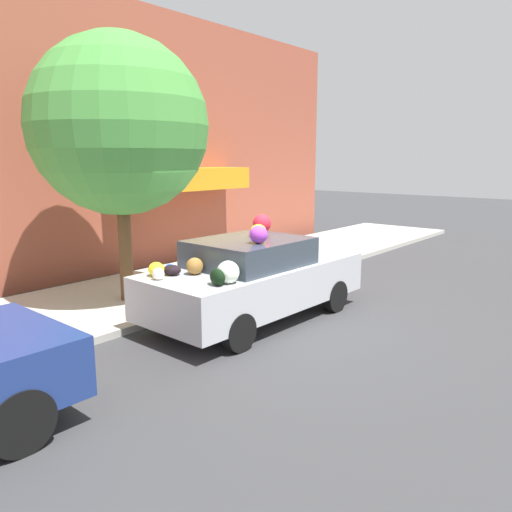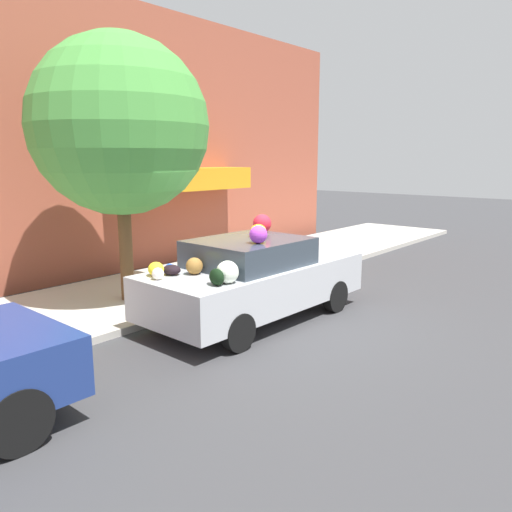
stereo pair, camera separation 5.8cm
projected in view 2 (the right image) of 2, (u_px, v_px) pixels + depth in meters
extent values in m
plane|color=#38383A|center=(259.00, 320.00, 8.48)|extent=(60.00, 60.00, 0.00)
cube|color=#B2ADA3|center=(158.00, 290.00, 10.18)|extent=(24.00, 3.20, 0.12)
cube|color=#9E4C38|center=(88.00, 139.00, 11.02)|extent=(18.00, 0.30, 6.25)
cube|color=orange|center=(183.00, 179.00, 12.49)|extent=(4.15, 0.90, 0.55)
cylinder|color=brown|center=(126.00, 245.00, 9.11)|extent=(0.24, 0.24, 2.04)
sphere|color=#47933D|center=(120.00, 126.00, 8.70)|extent=(3.12, 3.12, 3.12)
cylinder|color=#B2B2B7|center=(250.00, 270.00, 10.49)|extent=(0.20, 0.20, 0.55)
sphere|color=#B2B2B7|center=(250.00, 254.00, 10.43)|extent=(0.18, 0.18, 0.18)
cube|color=#B7BABF|center=(256.00, 283.00, 8.40)|extent=(4.08, 1.80, 0.68)
cube|color=#333D47|center=(249.00, 252.00, 8.18)|extent=(1.86, 1.54, 0.44)
cylinder|color=black|center=(269.00, 282.00, 9.89)|extent=(0.57, 0.19, 0.57)
cylinder|color=black|center=(335.00, 296.00, 8.88)|extent=(0.57, 0.19, 0.57)
cylinder|color=black|center=(169.00, 310.00, 8.06)|extent=(0.57, 0.19, 0.57)
cylinder|color=black|center=(238.00, 332.00, 7.04)|extent=(0.57, 0.19, 0.57)
sphere|color=purple|center=(258.00, 234.00, 7.69)|extent=(0.33, 0.33, 0.28)
sphere|color=red|center=(262.00, 223.00, 8.82)|extent=(0.38, 0.38, 0.32)
ellipsoid|color=white|center=(272.00, 244.00, 9.33)|extent=(0.27, 0.35, 0.30)
ellipsoid|color=orange|center=(258.00, 231.00, 8.34)|extent=(0.35, 0.34, 0.21)
sphere|color=olive|center=(194.00, 266.00, 7.55)|extent=(0.35, 0.35, 0.26)
ellipsoid|color=yellow|center=(156.00, 269.00, 7.45)|extent=(0.37, 0.39, 0.21)
sphere|color=white|center=(227.00, 272.00, 7.00)|extent=(0.42, 0.42, 0.32)
sphere|color=blue|center=(170.00, 268.00, 7.64)|extent=(0.16, 0.16, 0.15)
ellipsoid|color=black|center=(172.00, 270.00, 7.52)|extent=(0.29, 0.33, 0.16)
ellipsoid|color=pink|center=(292.00, 244.00, 9.34)|extent=(0.39, 0.39, 0.30)
ellipsoid|color=white|center=(158.00, 274.00, 7.22)|extent=(0.22, 0.23, 0.18)
ellipsoid|color=black|center=(217.00, 277.00, 6.90)|extent=(0.28, 0.35, 0.24)
cylinder|color=black|center=(18.00, 421.00, 4.60)|extent=(0.64, 0.19, 0.64)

